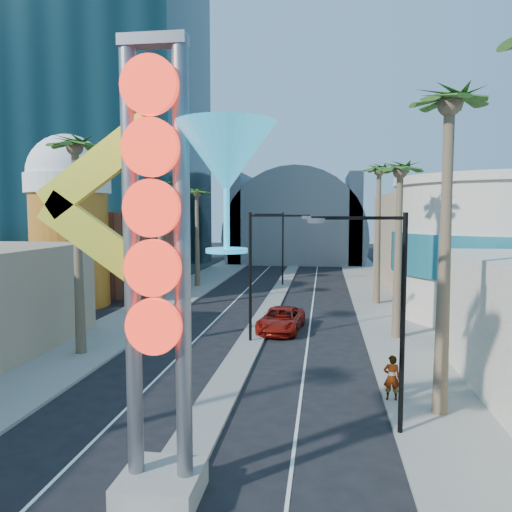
% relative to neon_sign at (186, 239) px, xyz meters
% --- Properties ---
extents(sidewalk_west, '(5.00, 100.00, 0.15)m').
position_rel_neon_sign_xyz_m(sidewalk_west, '(-10.32, 32.04, -7.23)').
color(sidewalk_west, gray).
rests_on(sidewalk_west, ground).
extents(sidewalk_east, '(5.00, 100.00, 0.15)m').
position_rel_neon_sign_xyz_m(sidewalk_east, '(8.68, 32.04, -7.23)').
color(sidewalk_east, gray).
rests_on(sidewalk_east, ground).
extents(median, '(1.60, 84.00, 0.15)m').
position_rel_neon_sign_xyz_m(median, '(-0.82, 35.04, -7.23)').
color(median, gray).
rests_on(median, ground).
extents(hotel_tower, '(20.00, 20.00, 50.00)m').
position_rel_neon_sign_xyz_m(hotel_tower, '(-22.82, 49.04, 17.69)').
color(hotel_tower, black).
rests_on(hotel_tower, ground).
extents(brick_filler_west, '(10.00, 10.00, 8.00)m').
position_rel_neon_sign_xyz_m(brick_filler_west, '(-16.82, 35.04, -3.31)').
color(brick_filler_west, brown).
rests_on(brick_filler_west, ground).
extents(filler_east, '(10.00, 20.00, 10.00)m').
position_rel_neon_sign_xyz_m(filler_east, '(15.18, 45.04, -2.31)').
color(filler_east, tan).
rests_on(filler_east, ground).
extents(beer_mug, '(7.00, 7.00, 14.50)m').
position_rel_neon_sign_xyz_m(beer_mug, '(-17.82, 27.04, 0.54)').
color(beer_mug, '#B44718').
rests_on(beer_mug, ground).
extents(turquoise_building, '(16.60, 16.60, 10.60)m').
position_rel_neon_sign_xyz_m(turquoise_building, '(17.18, 27.04, -2.06)').
color(turquoise_building, '#BFB5A1').
rests_on(turquoise_building, ground).
extents(canopy, '(22.00, 16.00, 22.00)m').
position_rel_neon_sign_xyz_m(canopy, '(-0.82, 69.04, -3.00)').
color(canopy, slate).
rests_on(canopy, ground).
extents(neon_sign, '(6.53, 2.60, 12.55)m').
position_rel_neon_sign_xyz_m(neon_sign, '(0.00, 0.00, 0.00)').
color(neon_sign, gray).
rests_on(neon_sign, ground).
extents(streetlight_0, '(3.79, 0.25, 8.00)m').
position_rel_neon_sign_xyz_m(streetlight_0, '(-0.27, 17.04, -2.43)').
color(streetlight_0, black).
rests_on(streetlight_0, ground).
extents(streetlight_1, '(3.79, 0.25, 8.00)m').
position_rel_neon_sign_xyz_m(streetlight_1, '(-1.36, 41.04, -2.43)').
color(streetlight_1, black).
rests_on(streetlight_1, ground).
extents(streetlight_2, '(3.45, 0.25, 8.00)m').
position_rel_neon_sign_xyz_m(streetlight_2, '(5.91, 5.04, -2.47)').
color(streetlight_2, black).
rests_on(streetlight_2, ground).
extents(palm_1, '(2.40, 2.40, 12.70)m').
position_rel_neon_sign_xyz_m(palm_1, '(-9.82, 13.04, 3.52)').
color(palm_1, brown).
rests_on(palm_1, ground).
extents(palm_2, '(2.40, 2.40, 11.20)m').
position_rel_neon_sign_xyz_m(palm_2, '(-9.82, 27.04, 2.17)').
color(palm_2, brown).
rests_on(palm_2, ground).
extents(palm_3, '(2.40, 2.40, 11.20)m').
position_rel_neon_sign_xyz_m(palm_3, '(-9.82, 39.04, 2.17)').
color(palm_3, brown).
rests_on(palm_3, ground).
extents(palm_5, '(2.40, 2.40, 13.20)m').
position_rel_neon_sign_xyz_m(palm_5, '(8.18, 7.04, 3.96)').
color(palm_5, brown).
rests_on(palm_5, ground).
extents(palm_6, '(2.40, 2.40, 11.70)m').
position_rel_neon_sign_xyz_m(palm_6, '(8.18, 19.04, 2.62)').
color(palm_6, brown).
rests_on(palm_6, ground).
extents(palm_7, '(2.40, 2.40, 12.70)m').
position_rel_neon_sign_xyz_m(palm_7, '(8.18, 31.04, 3.52)').
color(palm_7, brown).
rests_on(palm_7, ground).
extents(red_pickup, '(3.18, 5.92, 1.58)m').
position_rel_neon_sign_xyz_m(red_pickup, '(0.79, 20.26, -6.52)').
color(red_pickup, maroon).
rests_on(red_pickup, ground).
extents(pedestrian_a, '(0.70, 0.46, 1.90)m').
position_rel_neon_sign_xyz_m(pedestrian_a, '(6.48, 8.20, -6.21)').
color(pedestrian_a, gray).
rests_on(pedestrian_a, sidewalk_east).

